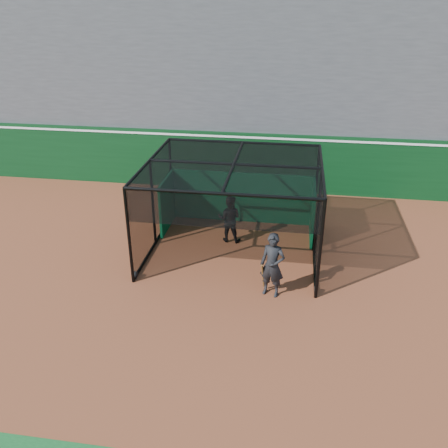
# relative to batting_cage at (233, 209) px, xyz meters

# --- Properties ---
(ground) EXTENTS (120.00, 120.00, 0.00)m
(ground) POSITION_rel_batting_cage_xyz_m (-1.01, -2.96, -1.49)
(ground) COLOR brown
(ground) RESTS_ON ground
(outfield_wall) EXTENTS (50.00, 0.50, 2.50)m
(outfield_wall) POSITION_rel_batting_cage_xyz_m (-1.01, 5.54, -0.20)
(outfield_wall) COLOR #093313
(outfield_wall) RESTS_ON ground
(grandstand) EXTENTS (50.00, 7.85, 8.95)m
(grandstand) POSITION_rel_batting_cage_xyz_m (-1.01, 9.31, 2.98)
(grandstand) COLOR #4C4C4F
(grandstand) RESTS_ON ground
(batting_cage) EXTENTS (5.43, 4.86, 2.99)m
(batting_cage) POSITION_rel_batting_cage_xyz_m (0.00, 0.00, 0.00)
(batting_cage) COLOR black
(batting_cage) RESTS_ON ground
(batter) EXTENTS (0.84, 0.67, 1.65)m
(batter) POSITION_rel_batting_cage_xyz_m (-0.22, 0.63, -0.67)
(batter) COLOR black
(batter) RESTS_ON ground
(on_deck_player) EXTENTS (0.78, 0.61, 1.90)m
(on_deck_player) POSITION_rel_batting_cage_xyz_m (1.41, -2.42, -0.54)
(on_deck_player) COLOR black
(on_deck_player) RESTS_ON ground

